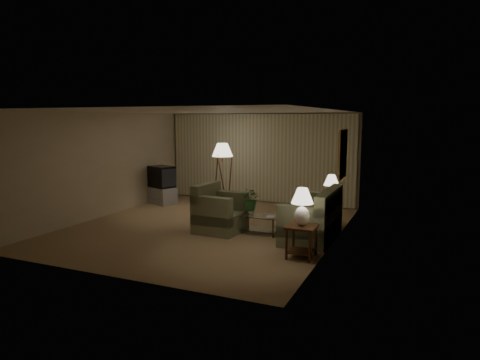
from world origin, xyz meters
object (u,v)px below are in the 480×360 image
coffee_table (257,221)px  floor_lamp (223,174)px  tv_cabinet (162,195)px  ottoman (220,203)px  side_table_near (302,236)px  side_table_far (331,209)px  vase (251,211)px  sofa (312,219)px  table_lamp_near (302,203)px  crt_tv (162,177)px  armchair (220,213)px  table_lamp_far (331,185)px

coffee_table → floor_lamp: 3.11m
tv_cabinet → ottoman: tv_cabinet is taller
side_table_near → tv_cabinet: size_ratio=0.61×
side_table_far → tv_cabinet: side_table_far is taller
side_table_near → vase: 1.95m
tv_cabinet → side_table_far: bearing=14.2°
side_table_near → tv_cabinet: bearing=147.7°
sofa → table_lamp_near: bearing=6.3°
tv_cabinet → floor_lamp: (1.89, 0.27, 0.71)m
coffee_table → ottoman: ottoman is taller
floor_lamp → side_table_near: bearing=-47.1°
table_lamp_near → ottoman: 4.46m
side_table_near → crt_tv: (-5.20, 3.29, 0.41)m
armchair → floor_lamp: floor_lamp is taller
floor_lamp → ottoman: size_ratio=2.88×
ottoman → armchair: bearing=-63.4°
table_lamp_far → vase: (-1.50, -1.35, -0.48)m
floor_lamp → ottoman: 0.92m
table_lamp_near → tv_cabinet: (-5.20, 3.29, -0.76)m
vase → ottoman: bearing=132.8°
armchair → crt_tv: bearing=57.0°
crt_tv → vase: size_ratio=6.21×
side_table_near → side_table_far: (-0.00, 2.60, -0.02)m
ottoman → table_lamp_near: bearing=-43.9°
side_table_far → vase: size_ratio=4.22×
floor_lamp → table_lamp_near: bearing=-47.1°
sofa → coffee_table: size_ratio=1.88×
side_table_far → ottoman: 3.20m
coffee_table → vase: vase is taller
side_table_near → crt_tv: size_ratio=0.68×
floor_lamp → table_lamp_far: bearing=-16.1°
sofa → tv_cabinet: size_ratio=1.94×
table_lamp_far → coffee_table: (-1.35, -1.35, -0.69)m
armchair → table_lamp_near: bearing=-113.0°
side_table_far → table_lamp_far: size_ratio=0.96×
tv_cabinet → ottoman: bearing=15.1°
sofa → side_table_far: (0.15, 1.25, -0.03)m
table_lamp_far → floor_lamp: 3.45m
crt_tv → ottoman: 2.14m
coffee_table → tv_cabinet: tv_cabinet is taller
side_table_near → vase: side_table_near is taller
armchair → table_lamp_near: table_lamp_near is taller
coffee_table → floor_lamp: (-1.96, 2.31, 0.69)m
ottoman → vase: (1.66, -1.80, 0.27)m
side_table_far → crt_tv: size_ratio=0.68×
sofa → armchair: 2.04m
table_lamp_far → floor_lamp: floor_lamp is taller
armchair → vase: bearing=-71.6°
crt_tv → sofa: bearing=0.8°
table_lamp_far → ottoman: bearing=172.0°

